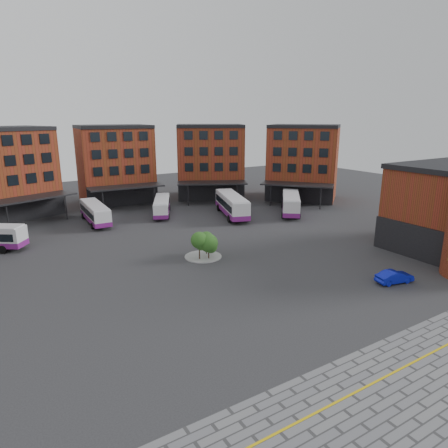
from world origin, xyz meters
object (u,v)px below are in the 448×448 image
tree_island (205,243)px  bus_d (162,206)px  bus_c (95,213)px  bus_f (291,203)px  blue_car (395,277)px  bus_e (232,205)px

tree_island → bus_d: size_ratio=0.43×
bus_c → bus_f: bearing=-17.8°
bus_d → blue_car: 39.70m
bus_f → blue_car: 30.35m
tree_island → blue_car: size_ratio=1.13×
bus_f → bus_d: bearing=-168.8°
bus_d → bus_f: bearing=-2.8°
bus_e → bus_f: (9.69, -3.68, -0.11)m
bus_d → blue_car: bus_d is taller
bus_d → bus_c: bearing=-157.5°
tree_island → bus_d: 22.90m
bus_e → bus_f: 10.37m
tree_island → bus_e: bus_e is taller
bus_e → blue_car: size_ratio=3.32×
blue_car → bus_d: bearing=24.7°
bus_f → blue_car: bearing=-71.4°
bus_e → tree_island: bearing=-112.4°
bus_c → bus_d: 10.98m
bus_f → blue_car: size_ratio=2.81×
tree_island → bus_e: bearing=48.6°
bus_c → blue_car: size_ratio=2.83×
bus_c → bus_e: bearing=-17.5°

